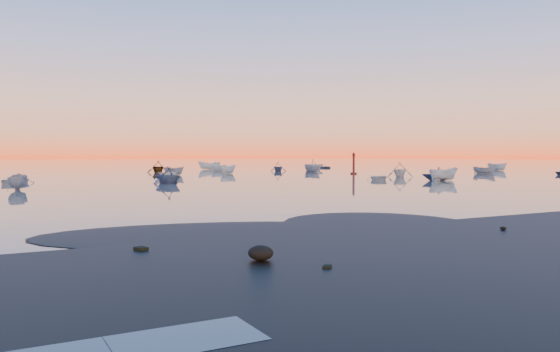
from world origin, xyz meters
TOP-DOWN VIEW (x-y plane):
  - ground at (0.00, 100.00)m, footprint 600.00×600.00m
  - mud_lobes at (0.00, -1.00)m, footprint 140.00×6.00m
  - moored_fleet at (0.00, 53.00)m, footprint 124.00×58.00m
  - boat_near_center at (20.48, 24.00)m, footprint 1.84×4.14m
  - boat_near_right at (19.89, 24.41)m, footprint 3.38×3.36m
  - channel_marker at (24.74, 46.32)m, footprint 0.95×0.95m

SIDE VIEW (x-z plane):
  - ground at x=0.00m, z-range 0.00..0.00m
  - moored_fleet at x=0.00m, z-range -0.60..0.60m
  - boat_near_center at x=20.48m, z-range -0.71..0.71m
  - boat_near_right at x=19.89m, z-range -0.58..0.58m
  - mud_lobes at x=0.00m, z-range -0.03..0.05m
  - channel_marker at x=24.74m, z-range -0.36..3.04m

